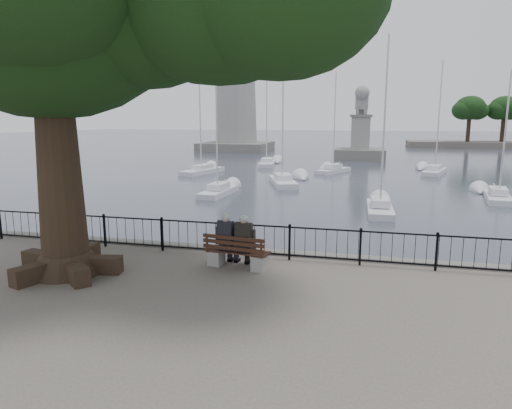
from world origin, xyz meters
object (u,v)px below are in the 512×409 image
(bench, at_px, (237,256))
(lighthouse, at_px, (236,64))
(lion_monument, at_px, (360,141))
(person_right, at_px, (246,243))
(person_left, at_px, (228,241))

(bench, relative_size, lighthouse, 0.06)
(lighthouse, xyz_separation_m, lion_monument, (20.00, -12.07, -11.38))
(bench, distance_m, person_right, 0.44)
(lighthouse, distance_m, lion_monument, 25.99)
(bench, bearing_deg, lion_monument, 87.30)
(person_right, bearing_deg, lion_monument, 87.57)
(bench, bearing_deg, person_right, 16.86)
(person_right, height_order, lion_monument, lion_monument)
(person_left, relative_size, lion_monument, 0.16)
(person_left, xyz_separation_m, lighthouse, (-17.42, 60.39, 12.02))
(bench, xyz_separation_m, person_right, (0.24, 0.07, 0.36))
(person_left, xyz_separation_m, lion_monument, (2.58, 48.31, 0.64))
(person_left, distance_m, lighthouse, 63.99)
(person_right, xyz_separation_m, lighthouse, (-17.95, 60.46, 12.02))
(bench, height_order, lion_monument, lion_monument)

